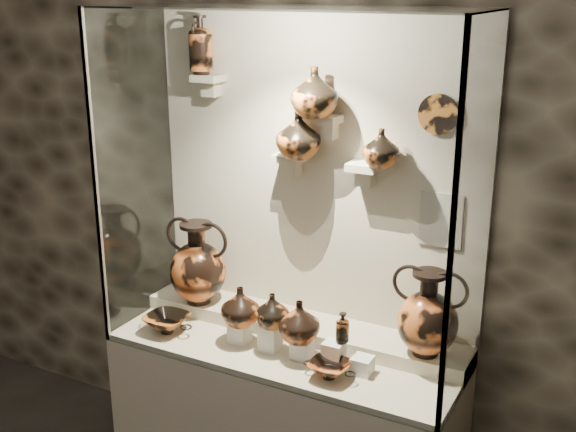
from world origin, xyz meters
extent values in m
cube|color=black|center=(0.00, 2.50, 1.60)|extent=(5.00, 0.02, 3.20)
cube|color=#BCAF97|center=(0.00, 2.18, 0.40)|extent=(1.70, 0.60, 0.80)
cube|color=#C0B395|center=(0.00, 2.18, 0.82)|extent=(1.68, 0.58, 0.03)
cube|color=#C0B395|center=(0.00, 2.35, 0.85)|extent=(1.70, 0.25, 0.10)
cube|color=#BCAF97|center=(0.00, 2.50, 1.60)|extent=(1.70, 0.03, 1.60)
cube|color=white|center=(0.00, 1.88, 1.60)|extent=(1.70, 0.01, 1.60)
cube|color=white|center=(-0.85, 2.18, 1.60)|extent=(0.01, 0.60, 1.60)
cube|color=white|center=(0.85, 2.18, 1.60)|extent=(0.01, 0.60, 1.60)
cube|color=white|center=(0.00, 2.18, 2.40)|extent=(1.70, 0.60, 0.01)
cube|color=gray|center=(-0.84, 1.89, 1.60)|extent=(0.02, 0.02, 1.60)
cube|color=gray|center=(0.84, 1.89, 1.60)|extent=(0.02, 0.02, 1.60)
cube|color=silver|center=(-0.22, 2.13, 0.88)|extent=(0.09, 0.09, 0.10)
cube|color=silver|center=(-0.05, 2.13, 0.90)|extent=(0.09, 0.09, 0.13)
cube|color=silver|center=(0.12, 2.13, 0.88)|extent=(0.09, 0.09, 0.09)
cube|color=silver|center=(0.28, 2.13, 0.89)|extent=(0.09, 0.09, 0.12)
cube|color=silver|center=(0.42, 2.13, 0.87)|extent=(0.09, 0.09, 0.08)
cube|color=#BCAF97|center=(-0.55, 2.42, 2.05)|extent=(0.14, 0.12, 0.04)
cube|color=#BCAF97|center=(-0.10, 2.42, 1.70)|extent=(0.14, 0.12, 0.04)
cube|color=#BCAF97|center=(0.10, 2.42, 1.90)|extent=(0.10, 0.12, 0.04)
cube|color=#BCAF97|center=(0.28, 2.42, 1.70)|extent=(0.14, 0.12, 0.04)
imported|color=#BA5623|center=(-0.20, 2.11, 1.03)|extent=(0.20, 0.20, 0.20)
imported|color=#B1591F|center=(-0.03, 2.11, 1.04)|extent=(0.20, 0.20, 0.17)
imported|color=#BA5623|center=(0.11, 2.11, 1.02)|extent=(0.25, 0.25, 0.20)
imported|color=#B1591F|center=(-0.03, 2.36, 1.83)|extent=(0.25, 0.25, 0.22)
imported|color=#B1591F|center=(0.06, 2.36, 2.03)|extent=(0.27, 0.27, 0.22)
imported|color=#B1591F|center=(0.37, 2.39, 1.80)|extent=(0.17, 0.17, 0.17)
cylinder|color=#B26623|center=(0.59, 2.47, 1.96)|extent=(0.18, 0.02, 0.18)
cube|color=beige|center=(0.63, 2.47, 1.49)|extent=(0.19, 0.01, 0.25)
camera|label=1|loc=(1.46, -0.55, 2.49)|focal=45.00mm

